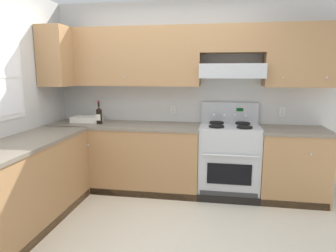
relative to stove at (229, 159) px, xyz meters
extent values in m
plane|color=beige|center=(-0.86, -1.25, -0.48)|extent=(7.04, 7.04, 0.00)
cube|color=silver|center=(-0.40, 0.37, 0.80)|extent=(4.68, 0.12, 2.55)
cube|color=#A87A4C|center=(-1.37, 0.13, 1.32)|extent=(1.94, 0.34, 0.76)
cube|color=#A87A4C|center=(0.84, 0.13, 1.32)|extent=(0.89, 0.34, 0.76)
cube|color=#A87A4C|center=(0.00, 0.13, 1.53)|extent=(0.80, 0.34, 0.34)
cube|color=#B7BABC|center=(0.00, 0.09, 1.14)|extent=(0.80, 0.46, 0.17)
cube|color=#B7BABC|center=(0.00, -0.13, 1.07)|extent=(0.80, 0.03, 0.04)
sphere|color=silver|center=(-1.37, -0.05, 1.06)|extent=(0.02, 0.02, 0.02)
sphere|color=silver|center=(0.60, -0.05, 1.06)|extent=(0.02, 0.02, 0.02)
sphere|color=silver|center=(1.09, -0.05, 1.06)|extent=(0.02, 0.02, 0.02)
cube|color=silver|center=(-0.78, 0.29, 0.60)|extent=(0.08, 0.01, 0.12)
cube|color=silver|center=(-0.78, 0.29, 0.62)|extent=(0.03, 0.00, 0.03)
cube|color=silver|center=(-0.78, 0.29, 0.58)|extent=(0.03, 0.00, 0.03)
cube|color=silver|center=(0.69, 0.29, 0.60)|extent=(0.08, 0.01, 0.12)
cube|color=silver|center=(0.69, 0.29, 0.62)|extent=(0.03, 0.00, 0.03)
cube|color=silver|center=(0.69, 0.29, 0.58)|extent=(0.03, 0.00, 0.03)
cube|color=#A87A4C|center=(-2.24, -0.05, 1.32)|extent=(0.34, 0.64, 0.76)
cube|color=#A87A4C|center=(-1.39, -0.01, -0.04)|extent=(2.01, 0.61, 0.87)
cube|color=#756B5B|center=(-1.39, -0.01, 0.41)|extent=(2.03, 0.63, 0.04)
cube|color=#A87A4C|center=(0.79, -0.01, -0.04)|extent=(0.80, 0.61, 0.87)
cube|color=#756B5B|center=(0.79, -0.01, 0.41)|extent=(0.83, 0.63, 0.04)
cube|color=black|center=(-0.60, -0.28, -0.43)|extent=(3.54, 0.06, 0.09)
sphere|color=silver|center=(-1.79, -0.33, 0.20)|extent=(0.03, 0.03, 0.03)
sphere|color=silver|center=(0.91, -0.33, 0.20)|extent=(0.03, 0.03, 0.03)
cube|color=#A87A4C|center=(-2.11, -1.26, -0.04)|extent=(0.61, 1.89, 0.87)
cube|color=#756B5B|center=(-2.11, -1.26, 0.41)|extent=(0.63, 1.91, 0.04)
cube|color=black|center=(-1.83, -1.26, -0.43)|extent=(0.06, 1.85, 0.09)
cube|color=#B7BABC|center=(0.00, 0.00, -0.02)|extent=(0.76, 0.58, 0.91)
cube|color=black|center=(0.00, -0.30, -0.10)|extent=(0.53, 0.01, 0.26)
cylinder|color=silver|center=(0.00, -0.32, 0.14)|extent=(0.65, 0.02, 0.02)
cube|color=#333333|center=(0.00, -0.30, -0.38)|extent=(0.70, 0.01, 0.11)
cube|color=#B7BABC|center=(0.00, 0.00, 0.44)|extent=(0.76, 0.58, 0.02)
cube|color=#B7BABC|center=(0.00, 0.27, 0.58)|extent=(0.76, 0.04, 0.29)
cube|color=#053F0C|center=(0.13, 0.25, 0.63)|extent=(0.09, 0.01, 0.04)
cylinder|color=black|center=(-0.17, -0.14, 0.46)|extent=(0.19, 0.19, 0.02)
cylinder|color=black|center=(-0.17, -0.14, 0.45)|extent=(0.07, 0.07, 0.01)
cylinder|color=black|center=(0.17, -0.14, 0.46)|extent=(0.19, 0.19, 0.02)
cylinder|color=black|center=(0.17, -0.14, 0.45)|extent=(0.07, 0.07, 0.01)
cylinder|color=black|center=(-0.17, 0.14, 0.46)|extent=(0.19, 0.19, 0.02)
cylinder|color=black|center=(-0.17, 0.14, 0.45)|extent=(0.07, 0.07, 0.01)
cylinder|color=black|center=(0.17, 0.14, 0.46)|extent=(0.19, 0.19, 0.02)
cylinder|color=black|center=(0.17, 0.14, 0.45)|extent=(0.07, 0.07, 0.01)
cylinder|color=white|center=(-0.21, 0.25, 0.55)|extent=(0.04, 0.02, 0.04)
cylinder|color=white|center=(-0.07, 0.25, 0.55)|extent=(0.04, 0.02, 0.04)
cylinder|color=white|center=(0.07, 0.25, 0.55)|extent=(0.04, 0.02, 0.04)
cylinder|color=white|center=(0.21, 0.25, 0.55)|extent=(0.04, 0.02, 0.04)
cylinder|color=black|center=(-1.74, -0.04, 0.53)|extent=(0.08, 0.08, 0.19)
cone|color=black|center=(-1.74, -0.04, 0.64)|extent=(0.08, 0.08, 0.04)
cylinder|color=black|center=(-1.74, -0.04, 0.70)|extent=(0.03, 0.03, 0.09)
cylinder|color=maroon|center=(-1.74, -0.04, 0.74)|extent=(0.03, 0.03, 0.02)
cube|color=silver|center=(-1.74, -0.08, 0.52)|extent=(0.07, 0.00, 0.08)
cube|color=white|center=(-1.98, 0.08, 0.44)|extent=(0.32, 0.20, 0.02)
cube|color=white|center=(-1.98, -0.04, 0.47)|extent=(0.39, 0.01, 0.08)
cube|color=white|center=(-1.98, 0.20, 0.47)|extent=(0.39, 0.01, 0.08)
cube|color=white|center=(-2.17, 0.08, 0.47)|extent=(0.01, 0.22, 0.08)
cube|color=white|center=(-1.79, 0.08, 0.47)|extent=(0.01, 0.22, 0.08)
camera|label=1|loc=(-0.16, -3.87, 1.13)|focal=32.21mm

